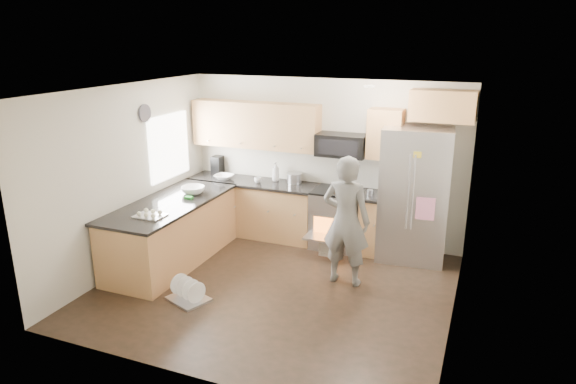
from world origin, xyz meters
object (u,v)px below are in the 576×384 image
at_px(stove_range, 338,206).
at_px(person, 346,221).
at_px(refrigerator, 414,194).
at_px(dish_rack, 188,294).

xyz_separation_m(stove_range, person, (0.45, -1.16, 0.21)).
relative_size(stove_range, refrigerator, 0.90).
distance_m(refrigerator, person, 1.37).
xyz_separation_m(person, dish_rack, (-1.70, -1.23, -0.80)).
bearing_deg(person, dish_rack, 38.14).
relative_size(person, dish_rack, 2.94).
height_order(stove_range, dish_rack, stove_range).
bearing_deg(refrigerator, dish_rack, -139.71).
relative_size(refrigerator, dish_rack, 3.31).
bearing_deg(dish_rack, stove_range, 62.48).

